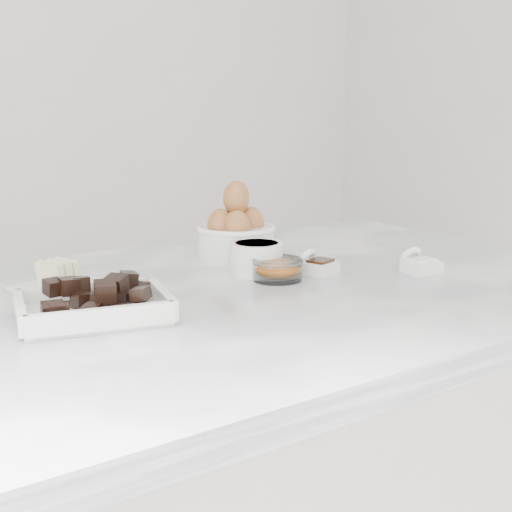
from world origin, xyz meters
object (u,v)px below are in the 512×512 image
(butter_plate, at_px, (65,283))
(honey_bowl, at_px, (278,268))
(chocolate_dish, at_px, (93,303))
(sugar_ramekin, at_px, (257,257))
(egg_bowl, at_px, (236,233))
(zest_bowl, at_px, (278,268))
(vanilla_spoon, at_px, (317,265))
(salt_spoon, at_px, (419,263))

(butter_plate, xyz_separation_m, honey_bowl, (0.33, -0.10, -0.00))
(chocolate_dish, height_order, sugar_ramekin, same)
(chocolate_dish, relative_size, egg_bowl, 1.52)
(sugar_ramekin, relative_size, zest_bowl, 1.07)
(butter_plate, bearing_deg, chocolate_dish, -96.01)
(butter_plate, bearing_deg, egg_bowl, 11.66)
(butter_plate, distance_m, egg_bowl, 0.37)
(butter_plate, xyz_separation_m, sugar_ramekin, (0.32, -0.06, 0.01))
(butter_plate, xyz_separation_m, egg_bowl, (0.36, 0.07, 0.03))
(zest_bowl, xyz_separation_m, vanilla_spoon, (0.09, 0.00, -0.01))
(chocolate_dish, relative_size, salt_spoon, 3.07)
(egg_bowl, bearing_deg, butter_plate, -168.34)
(butter_plate, height_order, zest_bowl, butter_plate)
(butter_plate, height_order, egg_bowl, egg_bowl)
(sugar_ramekin, distance_m, salt_spoon, 0.28)
(sugar_ramekin, bearing_deg, zest_bowl, -88.45)
(butter_plate, distance_m, vanilla_spoon, 0.42)
(sugar_ramekin, relative_size, vanilla_spoon, 1.13)
(butter_plate, height_order, salt_spoon, butter_plate)
(egg_bowl, relative_size, vanilla_spoon, 1.89)
(egg_bowl, height_order, zest_bowl, egg_bowl)
(honey_bowl, height_order, zest_bowl, zest_bowl)
(egg_bowl, xyz_separation_m, honey_bowl, (-0.03, -0.17, -0.03))
(egg_bowl, bearing_deg, honey_bowl, -100.01)
(chocolate_dish, bearing_deg, zest_bowl, 5.30)
(vanilla_spoon, distance_m, salt_spoon, 0.18)
(sugar_ramekin, bearing_deg, egg_bowl, 70.61)
(sugar_ramekin, relative_size, salt_spoon, 1.21)
(honey_bowl, relative_size, salt_spoon, 0.89)
(chocolate_dish, distance_m, butter_plate, 0.15)
(chocolate_dish, distance_m, zest_bowl, 0.33)
(chocolate_dish, height_order, salt_spoon, chocolate_dish)
(zest_bowl, xyz_separation_m, salt_spoon, (0.24, -0.09, -0.01))
(chocolate_dish, distance_m, egg_bowl, 0.44)
(chocolate_dish, xyz_separation_m, butter_plate, (0.02, 0.15, -0.00))
(chocolate_dish, xyz_separation_m, egg_bowl, (0.38, 0.22, 0.02))
(sugar_ramekin, relative_size, egg_bowl, 0.60)
(honey_bowl, bearing_deg, zest_bowl, -127.75)
(sugar_ramekin, bearing_deg, salt_spoon, -32.26)
(sugar_ramekin, distance_m, zest_bowl, 0.06)
(honey_bowl, relative_size, zest_bowl, 0.78)
(sugar_ramekin, xyz_separation_m, zest_bowl, (0.00, -0.06, -0.01))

